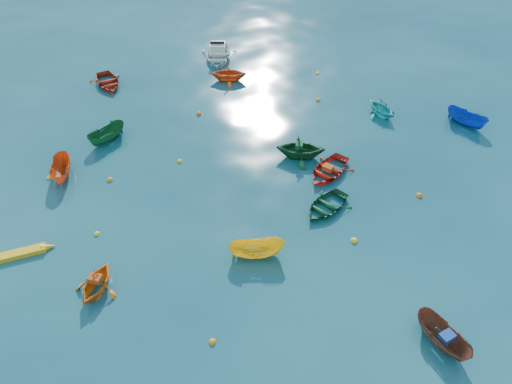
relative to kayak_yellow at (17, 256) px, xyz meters
name	(u,v)px	position (x,y,z in m)	size (l,w,h in m)	color
ground	(300,258)	(12.71, -6.27, 0.00)	(160.00, 160.00, 0.00)	#093842
sampan_brown_mid	(440,343)	(15.75, -13.06, 0.00)	(1.08, 2.87, 1.11)	brown
dinghy_orange_w	(98,290)	(3.22, -3.88, 0.00)	(2.14, 2.48, 1.31)	orange
sampan_yellow_mid	(257,256)	(10.85, -5.21, 0.00)	(1.06, 2.80, 1.08)	yellow
dinghy_green_e	(325,209)	(15.74, -3.81, 0.00)	(2.20, 3.08, 0.64)	#114925
dinghy_cyan_se	(380,115)	(24.22, 2.66, 0.00)	(2.13, 2.48, 1.30)	#1CB1AF
sampan_orange_n	(63,176)	(3.21, 5.42, 0.00)	(1.07, 2.85, 1.10)	#DC4B14
dinghy_green_n	(300,157)	(16.80, 0.88, 0.00)	(2.58, 3.00, 1.58)	#114920
dinghy_red_ne	(328,173)	(17.53, -1.23, 0.00)	(2.40, 3.35, 0.70)	red
sampan_blue_far	(465,124)	(28.65, -0.81, 0.00)	(1.08, 2.87, 1.11)	#0E35B0
dinghy_red_far	(108,85)	(8.16, 15.01, 0.00)	(2.38, 3.32, 0.69)	#A1200D
dinghy_orange_far	(229,81)	(16.66, 11.65, 0.00)	(2.37, 2.75, 1.45)	#D44C14
sampan_green_far	(108,140)	(6.48, 7.87, 0.00)	(1.05, 2.80, 1.08)	#135126
kayak_yellow	(17,256)	(0.00, 0.00, 0.00)	(0.51, 3.55, 0.35)	#ECAA15
motorboat_white	(218,59)	(17.31, 15.31, 0.00)	(2.97, 4.15, 1.46)	white
tarp_blue_a	(447,337)	(15.76, -13.21, 0.70)	(0.60, 0.45, 0.29)	#193F93
tarp_orange_a	(95,278)	(3.25, -3.84, 0.79)	(0.58, 0.44, 0.28)	#B54312
tarp_green_b	(299,145)	(16.72, 0.93, 0.93)	(0.58, 0.44, 0.28)	#124A25
tarp_orange_b	(328,168)	(17.44, -1.28, 0.49)	(0.60, 0.46, 0.29)	#B33D12
buoy_or_a	(213,342)	(7.00, -8.78, 0.00)	(0.32, 0.32, 0.32)	orange
buoy_ye_a	(354,241)	(15.80, -6.51, 0.00)	(0.36, 0.36, 0.36)	yellow
buoy_or_b	(419,196)	(21.12, -5.22, 0.00)	(0.36, 0.36, 0.36)	orange
buoy_ye_b	(97,234)	(3.97, -0.22, 0.00)	(0.31, 0.31, 0.31)	yellow
buoy_or_c	(110,180)	(5.62, 3.83, 0.00)	(0.35, 0.35, 0.35)	orange
buoy_ye_c	(180,162)	(9.90, 3.72, 0.00)	(0.32, 0.32, 0.32)	yellow
buoy_or_d	(318,101)	(21.30, 6.14, 0.00)	(0.33, 0.33, 0.33)	orange
buoy_ye_d	(49,178)	(2.43, 5.59, 0.00)	(0.30, 0.30, 0.30)	yellow
buoy_or_e	(199,114)	(12.89, 8.19, 0.00)	(0.38, 0.38, 0.38)	#E1550C
buoy_ye_e	(318,74)	(23.35, 9.61, 0.00)	(0.31, 0.31, 0.31)	yellow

